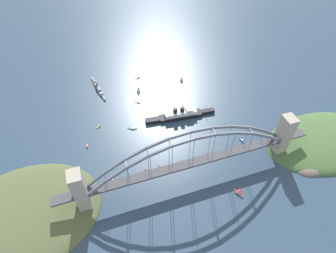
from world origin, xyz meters
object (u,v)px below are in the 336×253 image
small_boat_1 (182,79)px  small_boat_4 (138,89)px  small_boat_2 (132,128)px  small_boat_0 (113,180)px  small_boat_3 (225,123)px  small_boat_5 (138,78)px  harbor_arch_bridge (190,160)px  small_boat_7 (138,102)px  small_boat_6 (87,146)px  small_boat_9 (99,126)px  ocean_liner (180,115)px  naval_cruiser (98,88)px  channel_marker_buoy (145,170)px  small_boat_8 (160,166)px  seaplane_taxiing_near_bridge (239,192)px  small_boat_10 (242,141)px

small_boat_1 → small_boat_4: size_ratio=0.91×
small_boat_2 → small_boat_4: (28.43, 76.33, 4.72)m
small_boat_0 → small_boat_3: bearing=13.6°
small_boat_4 → small_boat_5: 36.19m
harbor_arch_bridge → small_boat_7: 153.13m
small_boat_5 → small_boat_6: bearing=-129.0°
small_boat_6 → small_boat_9: 36.22m
ocean_liner → naval_cruiser: (-102.02, 102.75, -2.96)m
small_boat_3 → small_boat_6: size_ratio=0.82×
harbor_arch_bridge → small_boat_9: (-89.19, 115.86, -30.32)m
naval_cruiser → channel_marker_buoy: (30.08, -175.85, -1.32)m
small_boat_8 → small_boat_1: bearing=61.0°
small_boat_7 → channel_marker_buoy: size_ratio=2.92×
naval_cruiser → small_boat_5: bearing=6.7°
naval_cruiser → small_boat_3: naval_cruiser is taller
small_boat_0 → small_boat_8: small_boat_0 is taller
seaplane_taxiing_near_bridge → ocean_liner: bearing=98.4°
small_boat_3 → small_boat_6: 189.35m
ocean_liner → small_boat_7: (-50.07, 50.06, -4.68)m
small_boat_9 → channel_marker_buoy: 100.38m
ocean_liner → small_boat_7: size_ratio=12.68×
harbor_arch_bridge → seaplane_taxiing_near_bridge: bearing=-40.7°
small_boat_3 → small_boat_7: bearing=141.0°
ocean_liner → small_boat_3: bearing=-32.3°
small_boat_1 → channel_marker_buoy: 185.43m
small_boat_0 → small_boat_4: (69.87, 150.01, 4.60)m
harbor_arch_bridge → small_boat_2: harbor_arch_bridge is taller
small_boat_8 → channel_marker_buoy: 18.58m
small_boat_1 → small_boat_9: (-146.30, -62.39, -3.99)m
seaplane_taxiing_near_bridge → small_boat_7: seaplane_taxiing_near_bridge is taller
seaplane_taxiing_near_bridge → small_boat_0: (-132.34, 62.49, -1.12)m
small_boat_5 → small_boat_10: size_ratio=0.98×
small_boat_0 → small_boat_6: bearing=109.5°
small_boat_3 → small_boat_9: bearing=162.8°
ocean_liner → small_boat_2: bearing=-179.5°
ocean_liner → small_boat_2: size_ratio=8.08×
small_boat_4 → small_boat_9: bearing=-141.2°
small_boat_5 → small_boat_10: bearing=-61.8°
ocean_liner → small_boat_8: (-53.39, -73.97, -4.73)m
small_boat_6 → small_boat_10: bearing=-16.1°
ocean_liner → small_boat_6: ocean_liner is taller
harbor_arch_bridge → small_boat_7: size_ratio=37.74×
harbor_arch_bridge → small_boat_4: bearing=95.7°
small_boat_7 → channel_marker_buoy: (-21.87, -123.15, 0.41)m
harbor_arch_bridge → small_boat_1: bearing=72.2°
seaplane_taxiing_near_bridge → small_boat_10: bearing=58.3°
small_boat_10 → small_boat_7: bearing=133.3°
ocean_liner → seaplane_taxiing_near_bridge: size_ratio=9.13×
small_boat_2 → small_boat_10: small_boat_10 is taller
naval_cruiser → small_boat_4: size_ratio=5.52×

